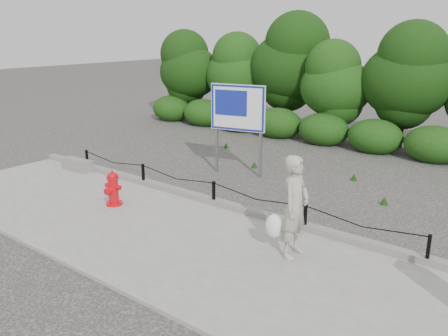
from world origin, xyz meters
TOP-DOWN VIEW (x-y plane):
  - ground at (0.00, 0.00)m, footprint 90.00×90.00m
  - sidewalk at (0.00, -2.00)m, footprint 14.00×4.00m
  - curb at (0.00, 0.05)m, footprint 14.00×0.22m
  - chain_barrier at (0.00, 0.00)m, footprint 10.06×0.06m
  - treeline at (-0.52, 8.96)m, footprint 20.11×3.69m
  - fire_hydrant at (-1.93, -1.50)m, footprint 0.46×0.48m
  - pedestrian at (2.86, -1.15)m, footprint 0.78×0.73m
  - concrete_block at (-5.18, -0.25)m, footprint 1.06×0.43m
  - advertising_sign at (-1.21, 2.59)m, footprint 1.65×0.49m

SIDE VIEW (x-z plane):
  - ground at x=0.00m, z-range 0.00..0.00m
  - sidewalk at x=0.00m, z-range 0.00..0.08m
  - curb at x=0.00m, z-range 0.08..0.22m
  - concrete_block at x=-5.18m, z-range 0.08..0.41m
  - chain_barrier at x=0.00m, z-range 0.16..0.76m
  - fire_hydrant at x=-1.93m, z-range 0.06..0.92m
  - pedestrian at x=2.86m, z-range 0.05..2.01m
  - advertising_sign at x=-1.21m, z-range 0.55..3.24m
  - treeline at x=-0.52m, z-range 0.09..4.91m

